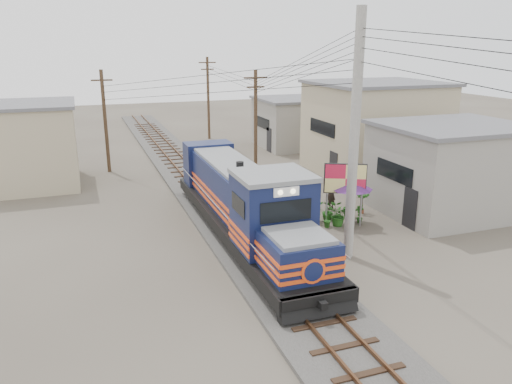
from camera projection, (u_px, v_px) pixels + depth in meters
name	position (u px, v px, depth m)	size (l,w,h in m)	color
ground	(266.00, 263.00, 20.44)	(120.00, 120.00, 0.00)	#473F35
ballast	(206.00, 195.00, 29.44)	(3.60, 70.00, 0.16)	#595651
track	(206.00, 192.00, 29.39)	(1.15, 70.00, 0.12)	#51331E
locomotive	(244.00, 204.00, 22.53)	(2.85, 15.51, 3.84)	black
utility_pole_main	(354.00, 140.00, 19.68)	(0.40, 0.40, 10.00)	#9E9B93
wooden_pole_mid	(256.00, 121.00, 33.47)	(1.60, 0.24, 7.00)	#4C3826
wooden_pole_far	(208.00, 97.00, 46.14)	(1.60, 0.24, 7.50)	#4C3826
wooden_pole_left	(105.00, 119.00, 34.04)	(1.60, 0.24, 7.00)	#4C3826
power_lines	(207.00, 65.00, 25.90)	(9.65, 19.00, 3.30)	black
shophouse_front	(451.00, 168.00, 26.16)	(7.35, 6.30, 4.70)	gray
shophouse_mid	(374.00, 127.00, 34.39)	(8.40, 7.35, 6.20)	tan
shophouse_back	(295.00, 122.00, 43.23)	(6.30, 6.30, 4.20)	gray
shophouse_left	(25.00, 145.00, 30.93)	(6.30, 6.30, 5.20)	tan
billboard	(345.00, 180.00, 24.02)	(1.90, 0.97, 3.15)	#99999E
market_umbrella	(352.00, 184.00, 24.38)	(2.77, 2.77, 2.32)	black
vendor	(331.00, 192.00, 26.91)	(0.69, 0.45, 1.89)	black
plant_nursery	(322.00, 212.00, 25.17)	(3.38, 3.32, 1.10)	#205518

